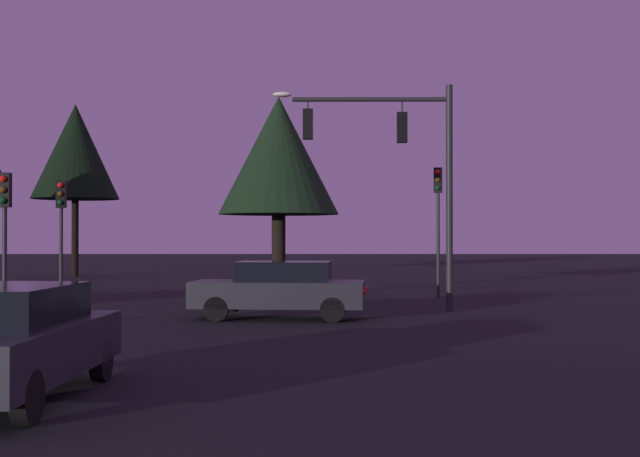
{
  "coord_description": "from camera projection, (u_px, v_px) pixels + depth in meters",
  "views": [
    {
      "loc": [
        1.97,
        -6.08,
        2.14
      ],
      "look_at": [
        1.84,
        20.38,
        2.44
      ],
      "focal_mm": 47.82,
      "sensor_mm": 36.0,
      "label": 1
    }
  ],
  "objects": [
    {
      "name": "ground_plane",
      "position": [
        269.0,
        298.0,
        30.56
      ],
      "size": [
        168.0,
        168.0,
        0.0
      ],
      "primitive_type": "plane",
      "color": "black",
      "rests_on": "ground"
    },
    {
      "name": "car_crossing_left",
      "position": [
        284.0,
        289.0,
        22.54
      ],
      "size": [
        4.73,
        2.24,
        1.52
      ],
      "color": "#232328",
      "rests_on": "ground"
    },
    {
      "name": "traffic_light_median",
      "position": [
        65.0,
        216.0,
        27.69
      ],
      "size": [
        0.32,
        0.36,
        4.02
      ],
      "color": "#232326",
      "rests_on": "ground"
    },
    {
      "name": "car_nearside_lane",
      "position": [
        11.0,
        340.0,
        11.19
      ],
      "size": [
        1.96,
        4.65,
        1.52
      ],
      "color": "#232328",
      "rests_on": "ground"
    },
    {
      "name": "tree_left_far",
      "position": [
        283.0,
        156.0,
        31.35
      ],
      "size": [
        4.44,
        4.44,
        7.37
      ],
      "color": "black",
      "rests_on": "ground"
    },
    {
      "name": "traffic_signal_mast_arm",
      "position": [
        404.0,
        155.0,
        25.19
      ],
      "size": [
        5.33,
        0.37,
        6.68
      ],
      "color": "#232326",
      "rests_on": "ground"
    },
    {
      "name": "tree_center_horizon",
      "position": [
        80.0,
        152.0,
        47.5
      ],
      "size": [
        4.82,
        4.82,
        9.63
      ],
      "color": "black",
      "rests_on": "ground"
    },
    {
      "name": "traffic_light_corner_right",
      "position": [
        9.0,
        215.0,
        22.21
      ],
      "size": [
        0.3,
        0.35,
        3.84
      ],
      "color": "#232326",
      "rests_on": "ground"
    },
    {
      "name": "traffic_light_corner_left",
      "position": [
        442.0,
        206.0,
        30.48
      ],
      "size": [
        0.34,
        0.38,
        4.67
      ],
      "color": "#232326",
      "rests_on": "ground"
    }
  ]
}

